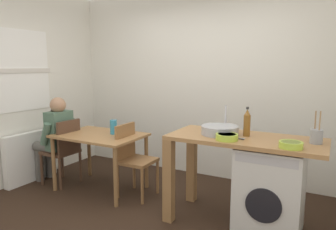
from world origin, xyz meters
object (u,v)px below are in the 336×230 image
Objects in this scene: chair_person_seat at (64,148)px; chair_opposite at (133,156)px; washing_machine at (270,189)px; seated_person at (55,135)px; utensil_crock at (316,136)px; mixing_bowl at (227,137)px; vase at (114,127)px; bottle_tall_green at (247,123)px; dining_table at (100,142)px; colander at (291,144)px.

chair_person_seat is 1.03m from chair_opposite.
seated_person is at bearing -178.99° from washing_machine.
chair_person_seat is 3.11m from utensil_crock.
mixing_bowl reaches higher than vase.
bottle_tall_green is at bearing -85.98° from chair_person_seat.
vase reaches higher than washing_machine.
chair_person_seat is 3.00× the size of utensil_crock.
dining_table is 0.92× the size of seated_person.
colander reaches higher than washing_machine.
bottle_tall_green is 1.76m from vase.
washing_machine is 4.07× the size of mixing_bowl.
seated_person is 3.25m from utensil_crock.
bottle_tall_green is at bearing 0.47° from dining_table.
mixing_bowl is (1.77, -0.25, 0.31)m from dining_table.
chair_opposite is 0.75× the size of seated_person.
dining_table is 1.22× the size of chair_person_seat.
dining_table is at bearing -80.83° from seated_person.
bottle_tall_green is at bearing -2.78° from vase.
utensil_crock reaches higher than bottle_tall_green.
bottle_tall_green is 1.58× the size of vase.
mixing_bowl is at bearing -161.64° from utensil_crock.
chair_person_seat is at bearing -177.25° from bottle_tall_green.
bottle_tall_green reaches higher than mixing_bowl.
bottle_tall_green is (2.60, 0.11, 0.38)m from seated_person.
vase is (0.86, 0.20, 0.16)m from seated_person.
utensil_crock is (2.05, -0.05, 0.48)m from chair_opposite.
vase is at bearing -72.57° from chair_person_seat.
vase is (-2.38, 0.10, -0.16)m from utensil_crock.
mixing_bowl is (1.30, -0.30, 0.44)m from chair_opposite.
bottle_tall_green is (1.89, 0.02, 0.41)m from dining_table.
chair_opposite is 4.26× the size of mixing_bowl.
dining_table is 0.26m from vase.
chair_opposite is 0.46m from vase.
utensil_crock reaches higher than seated_person.
colander is at bearing -31.78° from bottle_tall_green.
chair_opposite is 1.52m from bottle_tall_green.
washing_machine is (2.16, -0.05, -0.21)m from dining_table.
chair_person_seat is 4.50× the size of colander.
colander reaches higher than chair_opposite.
vase reaches higher than chair_opposite.
chair_person_seat is at bearing -169.45° from dining_table.
mixing_bowl reaches higher than dining_table.
chair_opposite is at bearing -80.30° from chair_person_seat.
washing_machine is (2.70, 0.05, -0.08)m from chair_person_seat.
dining_table is 0.57m from chair_person_seat.
utensil_crock reaches higher than vase.
utensil_crock is 0.33m from colander.
dining_table is at bearing 172.12° from mixing_bowl.
chair_opposite is (0.48, 0.05, -0.14)m from dining_table.
vase is at bearing 170.55° from colander.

